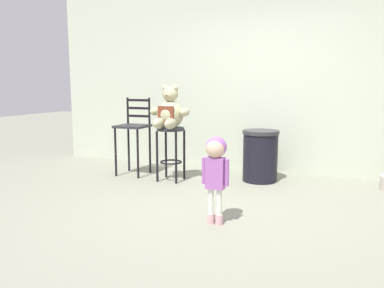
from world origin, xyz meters
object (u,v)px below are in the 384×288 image
(teddy_bear, at_px, (170,112))
(bar_chair_empty, at_px, (134,130))
(child_walking, at_px, (216,161))
(trash_bin, at_px, (260,156))
(bar_stool_with_teddy, at_px, (171,143))

(teddy_bear, distance_m, bar_chair_empty, 0.75)
(child_walking, xyz_separation_m, trash_bin, (0.05, 1.83, -0.26))
(bar_stool_with_teddy, height_order, child_walking, child_walking)
(child_walking, distance_m, bar_chair_empty, 2.37)
(trash_bin, relative_size, bar_chair_empty, 0.62)
(teddy_bear, bearing_deg, bar_stool_with_teddy, 90.00)
(child_walking, height_order, bar_chair_empty, bar_chair_empty)
(bar_stool_with_teddy, distance_m, trash_bin, 1.24)
(bar_chair_empty, bearing_deg, bar_stool_with_teddy, -12.51)
(teddy_bear, height_order, trash_bin, teddy_bear)
(bar_stool_with_teddy, relative_size, child_walking, 0.88)
(bar_stool_with_teddy, height_order, trash_bin, bar_stool_with_teddy)
(teddy_bear, bearing_deg, bar_chair_empty, 165.06)
(teddy_bear, height_order, child_walking, teddy_bear)
(child_walking, xyz_separation_m, bar_chair_empty, (-1.78, 1.56, 0.05))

